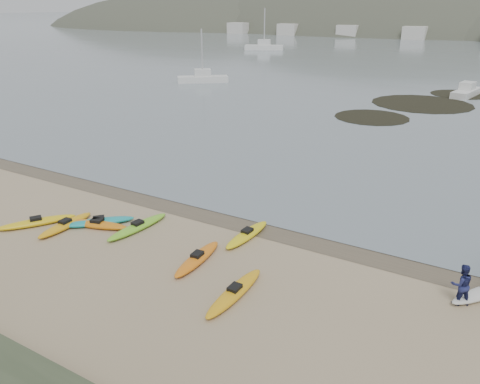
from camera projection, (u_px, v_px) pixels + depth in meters
The scene contains 6 objects.
ground at pixel (240, 218), 24.58m from camera, with size 600.00×600.00×0.00m, color tan.
wet_sand at pixel (237, 220), 24.34m from camera, with size 60.00×60.00×0.00m, color brown.
kayaks at pixel (170, 242), 21.79m from camera, with size 23.12×8.77×0.34m.
person_east at pixel (461, 284), 17.31m from camera, with size 0.80×0.62×1.64m, color navy.
kelp_mats at pixel (420, 104), 52.50m from camera, with size 13.15×25.33×0.04m.
moored_boats at pixel (408, 61), 88.04m from camera, with size 92.11×79.07×1.32m.
Camera 1 is at (11.25, -19.25, 10.45)m, focal length 35.00 mm.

